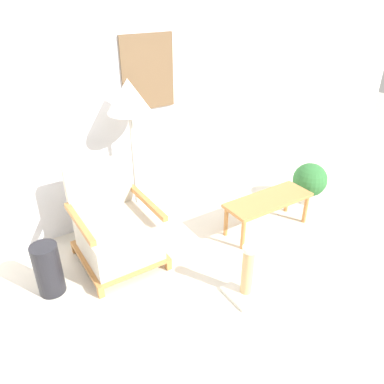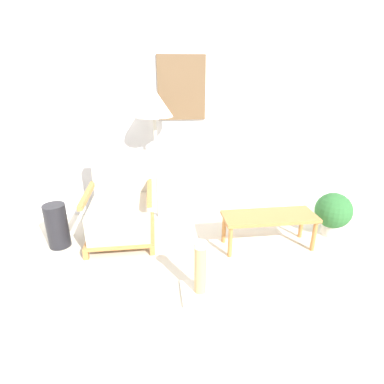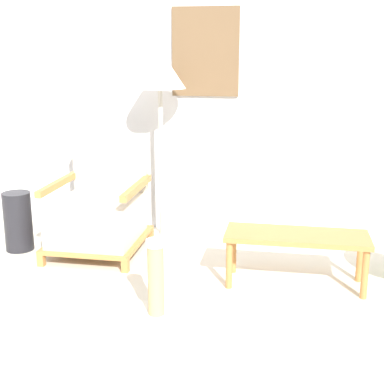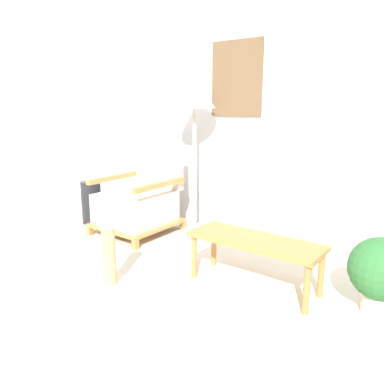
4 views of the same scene
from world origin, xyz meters
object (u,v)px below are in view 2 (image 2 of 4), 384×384
(floor_lamp, at_px, (154,108))
(potted_plant, at_px, (333,212))
(vase, at_px, (57,226))
(scratching_post, at_px, (200,277))
(armchair, at_px, (121,211))
(coffee_table, at_px, (269,219))

(floor_lamp, relative_size, potted_plant, 3.16)
(vase, xyz_separation_m, scratching_post, (1.37, -0.93, -0.07))
(armchair, height_order, potted_plant, armchair)
(scratching_post, bearing_deg, vase, 145.88)
(coffee_table, xyz_separation_m, vase, (-2.19, 0.29, -0.08))
(potted_plant, bearing_deg, armchair, 174.20)
(floor_lamp, relative_size, vase, 3.33)
(vase, height_order, scratching_post, scratching_post)
(armchair, xyz_separation_m, floor_lamp, (0.41, 0.41, 1.04))
(coffee_table, bearing_deg, armchair, 165.94)
(armchair, distance_m, coffee_table, 1.58)
(armchair, relative_size, floor_lamp, 0.57)
(armchair, bearing_deg, coffee_table, -14.06)
(floor_lamp, xyz_separation_m, vase, (-1.06, -0.51, -1.12))
(coffee_table, xyz_separation_m, scratching_post, (-0.82, -0.64, -0.15))
(coffee_table, height_order, scratching_post, scratching_post)
(armchair, xyz_separation_m, scratching_post, (0.72, -1.03, -0.15))
(armchair, bearing_deg, floor_lamp, 44.80)
(floor_lamp, bearing_deg, potted_plant, -18.54)
(coffee_table, bearing_deg, floor_lamp, 144.86)
(vase, xyz_separation_m, potted_plant, (2.98, -0.14, 0.05))
(floor_lamp, relative_size, coffee_table, 1.65)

